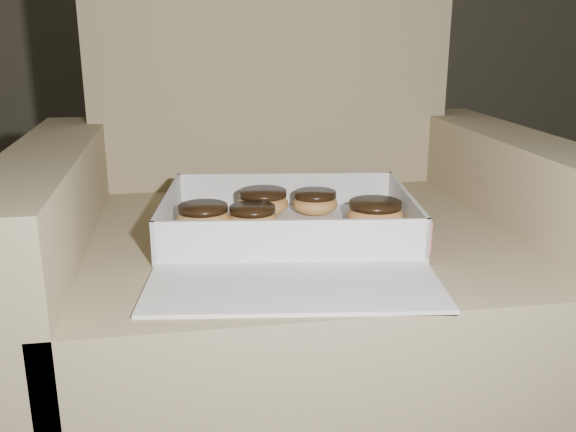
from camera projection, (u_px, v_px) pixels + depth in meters
The scene contains 11 objects.
armchair at pixel (291, 283), 1.11m from camera, with size 0.87×0.73×0.91m.
bakery_box at pixel (291, 233), 0.95m from camera, with size 0.42×0.48×0.06m.
donut_a at pixel (203, 217), 0.98m from camera, with size 0.08×0.08×0.04m.
donut_b at pixel (253, 217), 0.98m from camera, with size 0.08×0.08×0.04m.
donut_c at pixel (315, 202), 1.06m from camera, with size 0.08×0.08×0.04m.
donut_d at pixel (263, 202), 1.05m from camera, with size 0.08×0.08×0.04m.
donut_e at pixel (375, 214), 0.99m from camera, with size 0.09×0.09×0.04m.
crumb_a at pixel (386, 239), 0.94m from camera, with size 0.01×0.01×0.00m, color black.
crumb_b at pixel (229, 250), 0.89m from camera, with size 0.01×0.01×0.00m, color black.
crumb_c at pixel (352, 249), 0.89m from camera, with size 0.01×0.01×0.00m, color black.
crumb_d at pixel (316, 238), 0.94m from camera, with size 0.01×0.01×0.00m, color black.
Camera 1 is at (-0.61, -0.33, 0.72)m, focal length 40.00 mm.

